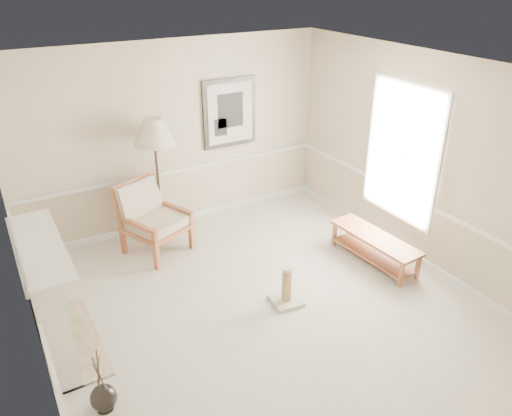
{
  "coord_description": "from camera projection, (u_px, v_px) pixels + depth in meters",
  "views": [
    {
      "loc": [
        -2.55,
        -4.25,
        3.88
      ],
      "look_at": [
        0.28,
        0.7,
        1.05
      ],
      "focal_mm": 35.0,
      "sensor_mm": 36.0,
      "label": 1
    }
  ],
  "objects": [
    {
      "name": "ground",
      "position": [
        265.0,
        310.0,
        6.16
      ],
      "size": [
        5.5,
        5.5,
        0.0
      ],
      "primitive_type": "plane",
      "color": "silver",
      "rests_on": "ground"
    },
    {
      "name": "floor_vase",
      "position": [
        104.0,
        398.0,
        4.76
      ],
      "size": [
        0.26,
        0.26,
        0.75
      ],
      "rotation": [
        0.0,
        0.0,
        -0.05
      ],
      "color": "black",
      "rests_on": "ground"
    },
    {
      "name": "bench",
      "position": [
        374.0,
        244.0,
        7.07
      ],
      "size": [
        0.52,
        1.45,
        0.41
      ],
      "rotation": [
        0.0,
        0.0,
        0.07
      ],
      "color": "#985B31",
      "rests_on": "ground"
    },
    {
      "name": "fireplace",
      "position": [
        47.0,
        300.0,
        5.3
      ],
      "size": [
        0.64,
        1.64,
        1.31
      ],
      "color": "white",
      "rests_on": "ground"
    },
    {
      "name": "armchair",
      "position": [
        150.0,
        214.0,
        7.25
      ],
      "size": [
        1.07,
        1.1,
        1.06
      ],
      "rotation": [
        0.0,
        0.0,
        0.41
      ],
      "color": "#985B31",
      "rests_on": "ground"
    },
    {
      "name": "scratching_post",
      "position": [
        286.0,
        292.0,
        6.24
      ],
      "size": [
        0.4,
        0.4,
        0.52
      ],
      "rotation": [
        0.0,
        0.0,
        -0.1
      ],
      "color": "beige",
      "rests_on": "ground"
    },
    {
      "name": "floor_lamp",
      "position": [
        154.0,
        135.0,
        7.08
      ],
      "size": [
        0.68,
        0.68,
        1.9
      ],
      "rotation": [
        0.0,
        0.0,
        -0.16
      ],
      "color": "black",
      "rests_on": "ground"
    },
    {
      "name": "room",
      "position": [
        273.0,
        166.0,
        5.45
      ],
      "size": [
        5.04,
        5.54,
        2.92
      ],
      "color": "beige",
      "rests_on": "ground"
    }
  ]
}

